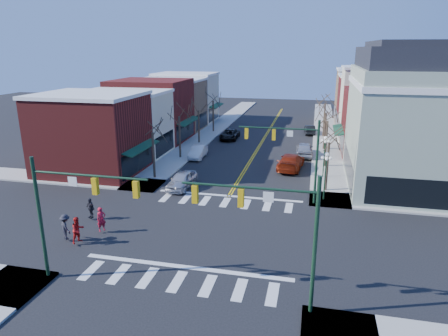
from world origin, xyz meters
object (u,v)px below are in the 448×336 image
Objects in this scene: car_right_far at (310,130)px; pedestrian_red_b at (78,230)px; car_left_far at (230,134)px; lamppost_midblock at (325,150)px; victorian_corner at (421,117)px; car_right_mid at (304,149)px; car_left_near at (182,180)px; lamppost_corner at (326,168)px; pedestrian_dark_b at (66,227)px; car_right_near at (291,162)px; pedestrian_dark_a at (90,208)px; pedestrian_red_a at (101,219)px; car_left_mid at (198,152)px.

pedestrian_red_b reaches higher than car_right_far.
car_right_far is at bearing 28.59° from car_left_far.
victorian_corner is at bearing -3.45° from lamppost_midblock.
car_right_mid is at bearing 82.35° from car_right_far.
victorian_corner is at bearing 137.64° from car_right_mid.
car_left_near is 0.91× the size of car_left_far.
lamppost_corner is 2.41× the size of pedestrian_dark_b.
lamppost_corner is 20.87m from pedestrian_dark_b.
car_right_mid is 2.82× the size of pedestrian_dark_b.
victorian_corner is 3.46× the size of car_right_far.
pedestrian_dark_a is (-14.08, -16.95, 0.10)m from car_right_near.
lamppost_corner is (-8.30, -6.00, -3.70)m from victorian_corner.
pedestrian_red_a is at bearing -95.25° from car_left_far.
car_right_near is at bearing 45.15° from car_left_near.
pedestrian_dark_b is (-17.21, -11.64, -1.91)m from lamppost_corner.
pedestrian_dark_b is at bearing -105.50° from car_left_near.
pedestrian_red_a reaches higher than car_right_near.
victorian_corner is at bearing -17.35° from pedestrian_red_a.
car_left_far is at bearing 23.20° from car_right_far.
victorian_corner is at bearing -26.77° from pedestrian_red_b.
lamppost_corner reaches higher than car_left_near.
pedestrian_dark_a reaches higher than car_left_far.
pedestrian_red_a is (-2.50, -31.97, 0.34)m from car_left_far.
car_left_far is at bearing -48.07° from car_right_near.
car_right_near reaches higher than car_left_far.
lamppost_midblock reaches higher than pedestrian_red_a.
lamppost_midblock is 0.86× the size of car_left_far.
lamppost_corner is at bearing 95.98° from car_right_mid.
pedestrian_dark_a is at bearing -101.15° from car_left_mid.
car_left_mid is at bearing 13.84° from car_right_mid.
pedestrian_red_a is (-2.50, -10.36, 0.26)m from car_left_near.
car_left_mid is at bearing 107.60° from pedestrian_dark_a.
car_right_near is 24.76m from pedestrian_dark_b.
pedestrian_red_a is at bearing -98.82° from pedestrian_dark_b.
car_right_mid is (10.85, 14.36, 0.09)m from car_left_near.
pedestrian_dark_a reaches higher than car_left_near.
pedestrian_dark_b is at bearing -59.54° from pedestrian_dark_a.
lamppost_midblock reaches higher than car_left_near.
pedestrian_dark_b is (-13.81, -20.55, 0.19)m from car_right_near.
car_right_near is at bearing -54.63° from car_left_far.
lamppost_corner reaches higher than car_left_mid.
pedestrian_red_a is at bearing -17.34° from pedestrian_dark_a.
pedestrian_red_b is (-3.11, -12.33, 0.28)m from car_left_near.
pedestrian_dark_a is (-2.88, -19.24, 0.23)m from car_left_mid.
pedestrian_dark_a is (-15.68, -36.40, 0.27)m from car_right_far.
car_left_near is at bearing 61.97° from car_right_far.
car_right_far is at bearing 50.65° from car_left_mid.
car_left_near is 2.85× the size of pedestrian_dark_a.
car_right_far is at bearing -75.04° from pedestrian_dark_b.
car_left_far is 1.22× the size of car_right_far.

